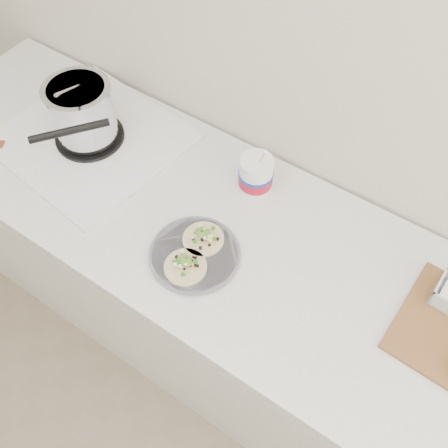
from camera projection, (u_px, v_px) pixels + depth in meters
The scene contains 4 objects.
counter at pixel (243, 307), 1.78m from camera, with size 2.44×0.66×0.90m.
stove at pixel (85, 121), 1.56m from camera, with size 0.60×0.56×0.26m.
taco_plate at pixel (195, 253), 1.36m from camera, with size 0.25×0.25×0.04m.
tub at pixel (256, 173), 1.46m from camera, with size 0.10×0.10×0.23m.
Camera 1 is at (0.38, 0.75, 2.08)m, focal length 40.00 mm.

